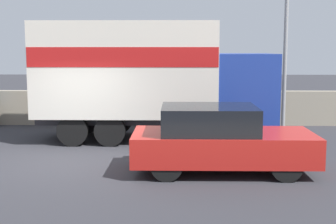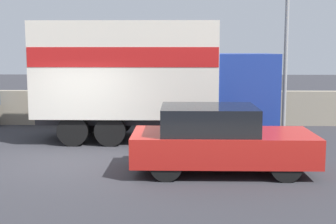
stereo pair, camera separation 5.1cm
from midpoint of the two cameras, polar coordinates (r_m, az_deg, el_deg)
name	(u,v)px [view 2 (the right image)]	position (r m, az deg, el deg)	size (l,w,h in m)	color
ground_plane	(70,162)	(11.86, -11.76, -6.03)	(80.00, 80.00, 0.00)	#2D2D33
stone_wall_backdrop	(106,108)	(17.40, -7.50, 0.53)	(60.00, 0.35, 1.26)	gray
street_lamp	(287,27)	(16.93, 14.35, 9.97)	(0.56, 0.28, 5.98)	gray
box_truck	(147,74)	(14.29, -2.45, 4.67)	(7.12, 2.49, 3.56)	navy
car_hatchback	(219,139)	(10.65, 6.32, -3.32)	(4.07, 1.84, 1.51)	#B21E19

